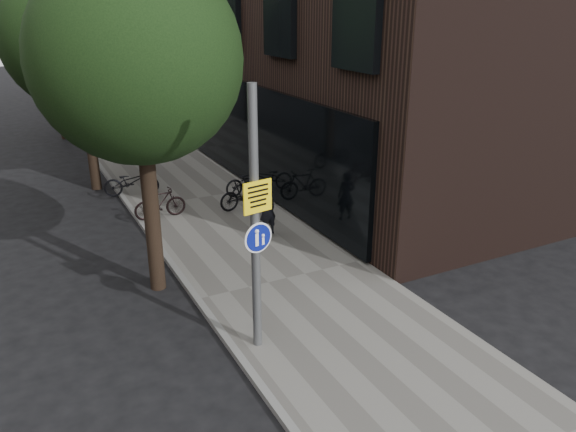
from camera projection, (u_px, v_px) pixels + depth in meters
ground at (354, 357)px, 10.78m from camera, size 120.00×120.00×0.00m
sidewalk at (198, 199)px, 19.17m from camera, size 4.50×60.00×0.12m
curb_edge at (132, 210)px, 18.21m from camera, size 0.15×60.00×0.13m
street_tree_near at (140, 67)px, 11.72m from camera, size 4.40×4.40×7.50m
street_tree_mid at (80, 42)px, 18.78m from camera, size 5.00×5.00×7.80m
street_tree_far at (51, 30)px, 26.25m from camera, size 5.00×5.00×7.80m
signpost at (255, 223)px, 10.09m from camera, size 0.58×0.17×5.03m
pedestrian at (267, 209)px, 15.91m from camera, size 0.60×0.45×1.50m
parked_bike_facade_near at (249, 180)px, 19.38m from camera, size 1.90×0.83×0.97m
parked_bike_facade_far at (243, 193)px, 18.00m from camera, size 1.73×0.67×1.01m
parked_bike_curb_near at (131, 182)px, 19.23m from camera, size 1.95×1.02×0.97m
parked_bike_curb_far at (160, 203)px, 17.21m from camera, size 1.60×0.45×0.96m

